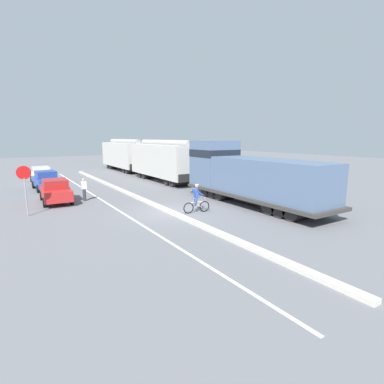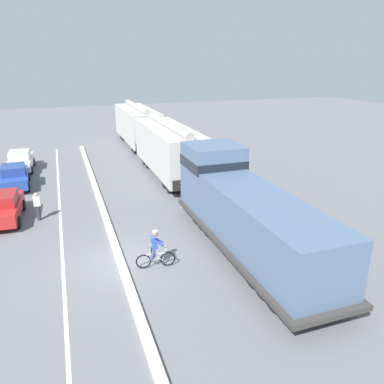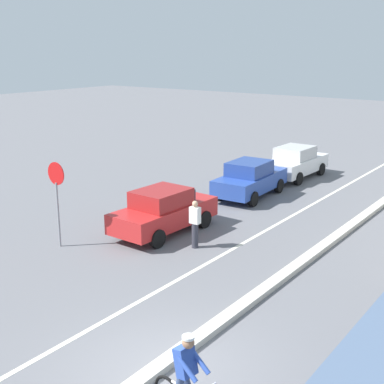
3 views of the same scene
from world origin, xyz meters
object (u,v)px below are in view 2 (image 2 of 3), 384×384
(locomotive, at_px, (242,211))
(hopper_car_middle, at_px, (137,125))
(cyclist, at_px, (155,250))
(hopper_car_lead, at_px, (169,149))
(parked_car_blue, at_px, (14,176))
(pedestrian_by_cars, at_px, (37,206))
(parked_car_red, at_px, (3,207))
(parked_car_white, at_px, (21,161))

(locomotive, xyz_separation_m, hopper_car_middle, (0.00, 23.76, 0.28))
(cyclist, bearing_deg, locomotive, 7.32)
(locomotive, xyz_separation_m, hopper_car_lead, (0.00, 12.16, 0.28))
(locomotive, bearing_deg, hopper_car_middle, 90.00)
(parked_car_blue, relative_size, cyclist, 2.49)
(locomotive, bearing_deg, pedestrian_by_cars, 144.93)
(pedestrian_by_cars, bearing_deg, hopper_car_lead, 31.74)
(hopper_car_lead, relative_size, parked_car_red, 2.49)
(hopper_car_lead, xyz_separation_m, pedestrian_by_cars, (-9.20, -5.69, -1.23))
(hopper_car_middle, height_order, pedestrian_by_cars, hopper_car_middle)
(hopper_car_lead, relative_size, cyclist, 6.18)
(cyclist, bearing_deg, hopper_car_lead, 71.18)
(parked_car_blue, height_order, parked_car_white, same)
(hopper_car_middle, bearing_deg, parked_car_red, -123.27)
(hopper_car_lead, relative_size, hopper_car_middle, 1.00)
(locomotive, height_order, parked_car_white, locomotive)
(hopper_car_lead, bearing_deg, hopper_car_middle, 90.00)
(hopper_car_lead, height_order, cyclist, hopper_car_lead)
(parked_car_red, height_order, cyclist, cyclist)
(hopper_car_lead, bearing_deg, cyclist, -108.82)
(parked_car_white, height_order, pedestrian_by_cars, same)
(hopper_car_middle, xyz_separation_m, parked_car_blue, (-10.90, -10.76, -1.26))
(hopper_car_middle, height_order, parked_car_blue, hopper_car_middle)
(locomotive, distance_m, parked_car_red, 13.07)
(hopper_car_lead, xyz_separation_m, parked_car_blue, (-10.90, 0.84, -1.26))
(parked_car_red, distance_m, parked_car_white, 10.42)
(parked_car_red, bearing_deg, hopper_car_middle, 56.73)
(hopper_car_lead, bearing_deg, parked_car_white, 153.97)
(parked_car_red, xyz_separation_m, parked_car_white, (0.17, 10.42, 0.00))
(locomotive, bearing_deg, cyclist, -172.68)
(parked_car_red, xyz_separation_m, parked_car_blue, (0.08, 5.98, 0.00))
(parked_car_red, distance_m, cyclist, 10.08)
(locomotive, relative_size, parked_car_red, 2.73)
(parked_car_white, xyz_separation_m, cyclist, (6.48, -17.99, 0.00))
(locomotive, relative_size, hopper_car_lead, 1.10)
(locomotive, height_order, hopper_car_middle, locomotive)
(parked_car_red, xyz_separation_m, pedestrian_by_cars, (1.78, -0.56, 0.03))
(hopper_car_lead, xyz_separation_m, parked_car_red, (-10.98, -5.14, -1.26))
(locomotive, height_order, hopper_car_lead, locomotive)
(parked_car_blue, bearing_deg, cyclist, -64.16)
(parked_car_red, bearing_deg, pedestrian_by_cars, -17.41)
(parked_car_red, bearing_deg, parked_car_white, 89.07)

